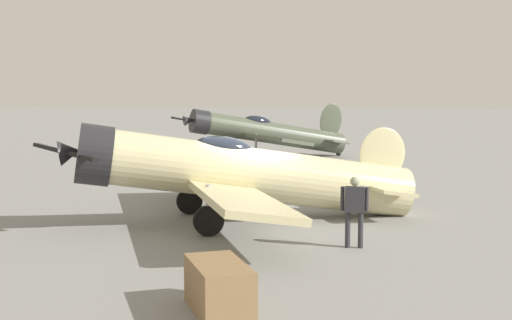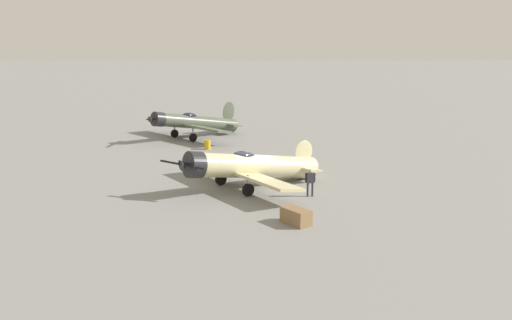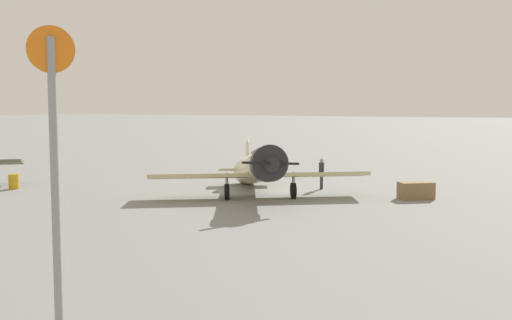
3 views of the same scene
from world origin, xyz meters
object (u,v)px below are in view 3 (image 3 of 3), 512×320
(airplane_foreground, at_px, (257,168))
(fuel_drum, at_px, (14,182))
(equipment_crate, at_px, (416,191))
(windsock_mast, at_px, (41,70))
(ground_crew_mechanic, at_px, (322,170))

(airplane_foreground, xyz_separation_m, fuel_drum, (3.77, -13.25, -1.01))
(fuel_drum, bearing_deg, equipment_crate, 106.77)
(airplane_foreground, distance_m, fuel_drum, 13.81)
(fuel_drum, bearing_deg, airplane_foreground, 105.87)
(airplane_foreground, bearing_deg, equipment_crate, 74.71)
(equipment_crate, xyz_separation_m, fuel_drum, (6.27, -20.81, -0.01))
(equipment_crate, bearing_deg, windsock_mast, 0.08)
(airplane_foreground, relative_size, windsock_mast, 1.86)
(equipment_crate, bearing_deg, ground_crew_mechanic, -103.05)
(fuel_drum, bearing_deg, windsock_mast, 48.97)
(equipment_crate, bearing_deg, fuel_drum, -73.23)
(fuel_drum, xyz_separation_m, windsock_mast, (18.14, 20.84, 4.74))
(airplane_foreground, bearing_deg, windsock_mast, -14.49)
(equipment_crate, height_order, fuel_drum, equipment_crate)
(airplane_foreground, height_order, equipment_crate, airplane_foreground)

